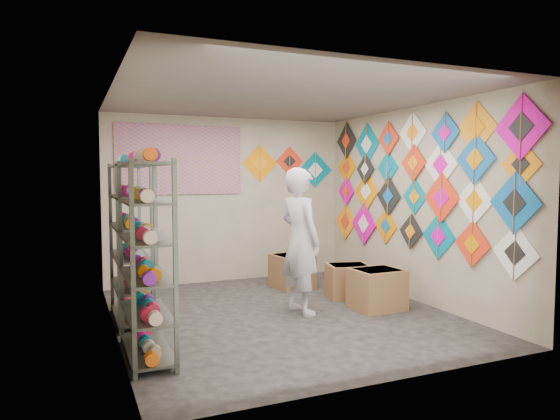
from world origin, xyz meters
name	(u,v)px	position (x,y,z in m)	size (l,w,h in m)	color
ground	(282,314)	(0.00, 0.00, 0.00)	(4.50, 4.50, 0.00)	black
room_walls	(282,184)	(0.00, 0.00, 1.64)	(4.50, 4.50, 4.50)	#BAA98E
shelf_rack_front	(146,260)	(-1.78, -0.85, 0.95)	(0.40, 1.10, 1.90)	#4C5147
shelf_rack_back	(130,243)	(-1.78, 0.45, 0.95)	(0.40, 1.10, 1.90)	#4C5147
string_spools	(137,241)	(-1.78, -0.20, 1.05)	(0.12, 2.36, 0.12)	#FE117C
kite_wall_display	(413,183)	(1.98, -0.02, 1.65)	(0.06, 4.33, 2.06)	white
back_wall_kites	(289,165)	(1.09, 2.24, 1.92)	(1.69, 0.02, 0.74)	orange
poster	(180,160)	(-0.80, 2.23, 2.00)	(2.00, 0.01, 1.10)	#7052B2
shopkeeper	(300,241)	(0.24, -0.02, 0.92)	(0.57, 0.75, 1.85)	silver
carton_a	(377,289)	(1.25, -0.25, 0.26)	(0.63, 0.53, 0.53)	brown
carton_b	(348,281)	(1.22, 0.43, 0.24)	(0.58, 0.48, 0.48)	brown
carton_c	(292,271)	(0.74, 1.32, 0.26)	(0.54, 0.59, 0.51)	brown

